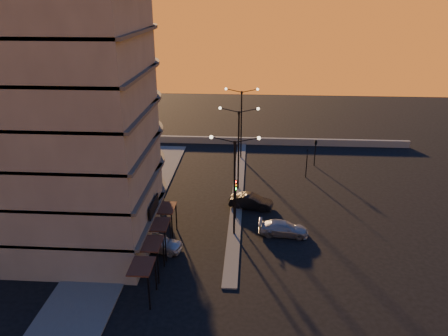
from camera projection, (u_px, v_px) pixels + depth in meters
ground at (234, 235)px, 40.05m from camera, size 120.00×120.00×0.00m
sidewalk_west at (133, 210)px, 44.38m from camera, size 5.00×40.00×0.12m
median at (238, 189)px, 49.29m from camera, size 1.20×36.00×0.12m
parapet at (256, 141)px, 63.82m from camera, size 44.00×0.50×1.00m
building at (68, 105)px, 36.51m from camera, size 14.35×17.08×25.00m
streetlamp_near at (235, 179)px, 37.97m from camera, size 4.32×0.32×9.51m
streetlamp_mid at (239, 142)px, 47.23m from camera, size 4.32×0.32×9.51m
streetlamp_far at (241, 118)px, 56.49m from camera, size 4.32×0.32×9.51m
traffic_light_main at (236, 193)px, 41.63m from camera, size 0.28×0.44×4.25m
signal_east_a at (307, 162)px, 51.80m from camera, size 0.13×0.16×3.60m
signal_east_b at (316, 143)px, 54.98m from camera, size 0.42×1.99×3.60m
car_hatchback at (157, 243)px, 37.36m from camera, size 4.64×2.44×1.50m
car_sedan at (251, 201)px, 44.78m from camera, size 4.64×2.38×1.46m
car_wagon at (283, 228)px, 39.80m from camera, size 4.67×2.17×1.32m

